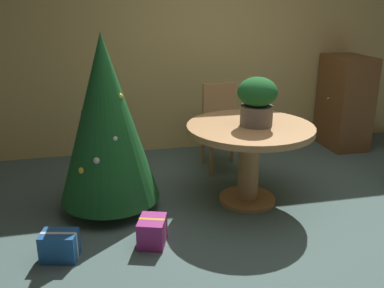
{
  "coord_description": "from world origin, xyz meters",
  "views": [
    {
      "loc": [
        -1.4,
        -3.14,
        1.9
      ],
      "look_at": [
        -0.62,
        0.27,
        0.7
      ],
      "focal_mm": 40.3,
      "sensor_mm": 36.0,
      "label": 1
    }
  ],
  "objects_px": {
    "holiday_tree": "(106,119)",
    "gift_box_blue": "(60,246)",
    "wooden_cabinet": "(345,102)",
    "wooden_chair_far": "(221,123)",
    "round_dining_table": "(250,144)",
    "flower_vase": "(257,99)",
    "gift_box_purple": "(152,231)"
  },
  "relations": [
    {
      "from": "gift_box_blue",
      "to": "wooden_cabinet",
      "type": "distance_m",
      "value": 4.03
    },
    {
      "from": "wooden_cabinet",
      "to": "holiday_tree",
      "type": "bearing_deg",
      "value": -159.42
    },
    {
      "from": "flower_vase",
      "to": "holiday_tree",
      "type": "relative_size",
      "value": 0.28
    },
    {
      "from": "holiday_tree",
      "to": "gift_box_purple",
      "type": "xyz_separation_m",
      "value": [
        0.29,
        -0.71,
        -0.76
      ]
    },
    {
      "from": "round_dining_table",
      "to": "gift_box_blue",
      "type": "relative_size",
      "value": 3.87
    },
    {
      "from": "wooden_chair_far",
      "to": "gift_box_purple",
      "type": "bearing_deg",
      "value": -123.78
    },
    {
      "from": "flower_vase",
      "to": "gift_box_blue",
      "type": "distance_m",
      "value": 2.08
    },
    {
      "from": "holiday_tree",
      "to": "wooden_cabinet",
      "type": "bearing_deg",
      "value": 20.58
    },
    {
      "from": "holiday_tree",
      "to": "gift_box_purple",
      "type": "bearing_deg",
      "value": -67.64
    },
    {
      "from": "wooden_chair_far",
      "to": "gift_box_purple",
      "type": "height_order",
      "value": "wooden_chair_far"
    },
    {
      "from": "flower_vase",
      "to": "wooden_cabinet",
      "type": "distance_m",
      "value": 2.22
    },
    {
      "from": "gift_box_blue",
      "to": "wooden_cabinet",
      "type": "bearing_deg",
      "value": 28.68
    },
    {
      "from": "round_dining_table",
      "to": "flower_vase",
      "type": "bearing_deg",
      "value": -14.45
    },
    {
      "from": "flower_vase",
      "to": "wooden_chair_far",
      "type": "distance_m",
      "value": 1.07
    },
    {
      "from": "wooden_cabinet",
      "to": "gift_box_blue",
      "type": "bearing_deg",
      "value": -151.32
    },
    {
      "from": "flower_vase",
      "to": "gift_box_purple",
      "type": "distance_m",
      "value": 1.5
    },
    {
      "from": "gift_box_blue",
      "to": "flower_vase",
      "type": "bearing_deg",
      "value": 18.84
    },
    {
      "from": "flower_vase",
      "to": "holiday_tree",
      "type": "xyz_separation_m",
      "value": [
        -1.35,
        0.16,
        -0.15
      ]
    },
    {
      "from": "wooden_chair_far",
      "to": "holiday_tree",
      "type": "xyz_separation_m",
      "value": [
        -1.3,
        -0.8,
        0.34
      ]
    },
    {
      "from": "gift_box_blue",
      "to": "wooden_cabinet",
      "type": "height_order",
      "value": "wooden_cabinet"
    },
    {
      "from": "round_dining_table",
      "to": "gift_box_purple",
      "type": "relative_size",
      "value": 3.83
    },
    {
      "from": "holiday_tree",
      "to": "gift_box_blue",
      "type": "bearing_deg",
      "value": -119.07
    },
    {
      "from": "round_dining_table",
      "to": "holiday_tree",
      "type": "relative_size",
      "value": 0.73
    },
    {
      "from": "flower_vase",
      "to": "wooden_cabinet",
      "type": "height_order",
      "value": "flower_vase"
    },
    {
      "from": "wooden_chair_far",
      "to": "gift_box_purple",
      "type": "distance_m",
      "value": 1.87
    },
    {
      "from": "wooden_chair_far",
      "to": "gift_box_blue",
      "type": "relative_size",
      "value": 3.17
    },
    {
      "from": "wooden_chair_far",
      "to": "wooden_cabinet",
      "type": "bearing_deg",
      "value": 11.37
    },
    {
      "from": "gift_box_purple",
      "to": "holiday_tree",
      "type": "bearing_deg",
      "value": 112.36
    },
    {
      "from": "wooden_chair_far",
      "to": "holiday_tree",
      "type": "bearing_deg",
      "value": -148.43
    },
    {
      "from": "flower_vase",
      "to": "wooden_chair_far",
      "type": "relative_size",
      "value": 0.46
    },
    {
      "from": "round_dining_table",
      "to": "wooden_cabinet",
      "type": "xyz_separation_m",
      "value": [
        1.79,
        1.3,
        0.01
      ]
    },
    {
      "from": "gift_box_blue",
      "to": "wooden_cabinet",
      "type": "relative_size",
      "value": 0.26
    }
  ]
}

